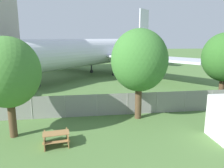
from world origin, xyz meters
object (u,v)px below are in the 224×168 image
at_px(picnic_bench_near_cabin, 56,137).
at_px(tree_left_of_cabin, 8,73).
at_px(airplane, 97,52).
at_px(tree_near_hangar, 139,61).

bearing_deg(picnic_bench_near_cabin, tree_left_of_cabin, 151.50).
distance_m(airplane, tree_near_hangar, 21.10).
distance_m(airplane, tree_left_of_cabin, 24.26).
distance_m(picnic_bench_near_cabin, tree_left_of_cabin, 4.94).
bearing_deg(picnic_bench_near_cabin, airplane, 79.80).
bearing_deg(tree_near_hangar, picnic_bench_near_cabin, -148.66).
xyz_separation_m(airplane, tree_near_hangar, (1.56, -21.04, 0.63)).
height_order(airplane, picnic_bench_near_cabin, airplane).
relative_size(airplane, picnic_bench_near_cabin, 20.19).
distance_m(airplane, picnic_bench_near_cabin, 25.33).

